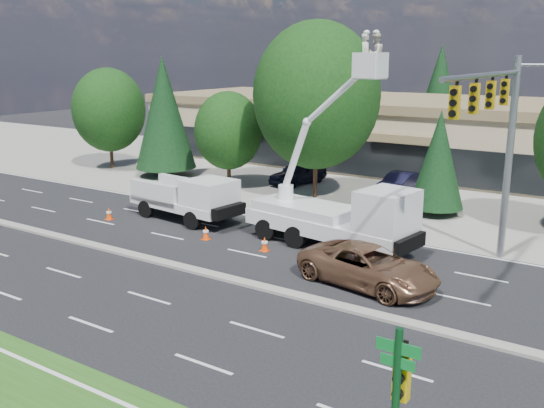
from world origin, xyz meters
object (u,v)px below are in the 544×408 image
Objects in this scene: signal_mast at (501,130)px; street_sign_pole at (398,400)px; bucket_truck at (341,207)px; minivan at (368,266)px; utility_pickup at (190,203)px.

street_sign_pole is at bearing -82.73° from signal_mast.
bucket_truck is 4.80m from minivan.
bucket_truck is (-6.65, -0.95, -3.95)m from signal_mast.
bucket_truck reaches higher than street_sign_pole.
utility_pickup is 9.43m from bucket_truck.
bucket_truck is 1.73× the size of minivan.
bucket_truck is at bearing 6.29° from utility_pickup.
minivan is (12.41, -3.52, -0.23)m from utility_pickup.
bucket_truck reaches higher than minivan.
street_sign_pole is 0.40× the size of bucket_truck.
bucket_truck is (-8.62, 14.50, -0.34)m from street_sign_pole.
bucket_truck is (9.37, -0.05, 1.07)m from utility_pickup.
street_sign_pole is 12.46m from minivan.
street_sign_pole is 0.59× the size of utility_pickup.
bucket_truck reaches higher than utility_pickup.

